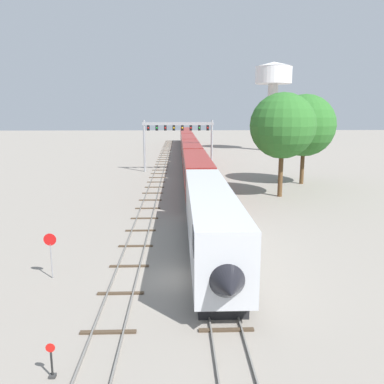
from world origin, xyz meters
name	(u,v)px	position (x,y,z in m)	size (l,w,h in m)	color
ground_plane	(182,279)	(0.00, 0.00, 0.00)	(400.00, 400.00, 0.00)	gray
track_main	(189,160)	(2.00, 60.00, 0.07)	(2.60, 200.00, 0.16)	slate
track_near	(158,175)	(-3.50, 40.00, 0.07)	(2.60, 160.00, 0.16)	slate
passenger_train	(190,150)	(2.00, 56.20, 2.61)	(3.04, 124.97, 4.80)	silver
signal_gantry	(178,134)	(-0.25, 44.79, 6.46)	(12.10, 0.49, 8.72)	#999BA0
water_tower	(273,82)	(24.32, 81.61, 17.68)	(9.47, 9.47, 22.61)	beige
switch_stand	(52,365)	(-5.10, -9.07, 0.52)	(0.36, 0.24, 1.46)	black
stop_sign	(51,249)	(-8.00, 0.32, 1.87)	(0.76, 0.08, 2.88)	gray
trackside_tree_left	(304,126)	(17.32, 32.20, 8.21)	(8.55, 8.55, 12.51)	brown
trackside_tree_mid	(283,126)	(12.04, 23.72, 8.46)	(7.72, 7.72, 12.34)	brown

